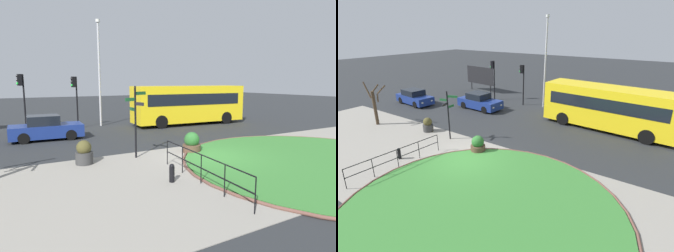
# 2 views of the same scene
# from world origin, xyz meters

# --- Properties ---
(ground) EXTENTS (120.00, 120.00, 0.00)m
(ground) POSITION_xyz_m (0.00, 0.00, 0.00)
(ground) COLOR #282B2D
(sidewalk_paving) EXTENTS (32.00, 8.66, 0.02)m
(sidewalk_paving) POSITION_xyz_m (0.00, -1.67, 0.01)
(sidewalk_paving) COLOR gray
(sidewalk_paving) RESTS_ON ground
(grass_island) EXTENTS (11.78, 11.78, 0.10)m
(grass_island) POSITION_xyz_m (3.65, -3.07, 0.05)
(grass_island) COLOR #387A33
(grass_island) RESTS_ON ground
(grass_kerb_ring) EXTENTS (12.09, 12.09, 0.11)m
(grass_kerb_ring) POSITION_xyz_m (3.65, -3.07, 0.06)
(grass_kerb_ring) COLOR brown
(grass_kerb_ring) RESTS_ON ground
(signpost_directional) EXTENTS (1.20, 1.14, 3.33)m
(signpost_directional) POSITION_xyz_m (-2.99, 1.70, 1.98)
(signpost_directional) COLOR black
(signpost_directional) RESTS_ON ground
(bollard_foreground) EXTENTS (0.19, 0.19, 0.68)m
(bollard_foreground) POSITION_xyz_m (-3.28, -2.05, 0.35)
(bollard_foreground) COLOR black
(bollard_foreground) RESTS_ON ground
(railing_grass_edge) EXTENTS (0.38, 5.38, 1.06)m
(railing_grass_edge) POSITION_xyz_m (-2.47, -2.68, 0.69)
(railing_grass_edge) COLOR black
(railing_grass_edge) RESTS_ON ground
(bus_yellow) EXTENTS (9.49, 3.07, 3.16)m
(bus_yellow) POSITION_xyz_m (5.22, 9.68, 1.70)
(bus_yellow) COLOR yellow
(bus_yellow) RESTS_ON ground
(car_near_lane) EXTENTS (4.28, 2.04, 1.50)m
(car_near_lane) POSITION_xyz_m (-6.01, 8.45, 0.68)
(car_near_lane) COLOR navy
(car_near_lane) RESTS_ON ground
(car_far_lane) EXTENTS (4.21, 2.07, 1.45)m
(car_far_lane) POSITION_xyz_m (-12.40, 6.05, 0.67)
(car_far_lane) COLOR navy
(car_far_lane) RESTS_ON ground
(traffic_light_near) EXTENTS (0.48, 0.32, 3.88)m
(traffic_light_near) POSITION_xyz_m (-3.45, 11.80, 2.84)
(traffic_light_near) COLOR black
(traffic_light_near) RESTS_ON ground
(traffic_light_far) EXTENTS (0.49, 0.30, 4.02)m
(traffic_light_far) POSITION_xyz_m (-6.99, 11.86, 2.94)
(traffic_light_far) COLOR black
(traffic_light_far) RESTS_ON ground
(lamppost_tall) EXTENTS (0.32, 0.32, 8.22)m
(lamppost_tall) POSITION_xyz_m (-1.38, 12.39, 4.40)
(lamppost_tall) COLOR #B7B7BC
(lamppost_tall) RESTS_ON ground
(billboard_left) EXTENTS (4.33, 0.60, 2.87)m
(billboard_left) POSITION_xyz_m (-10.68, 14.22, 1.83)
(billboard_left) COLOR black
(billboard_left) RESTS_ON ground
(planter_near_signpost) EXTENTS (0.90, 0.90, 1.04)m
(planter_near_signpost) POSITION_xyz_m (-0.17, 1.28, 0.47)
(planter_near_signpost) COLOR brown
(planter_near_signpost) RESTS_ON ground
(planter_kerbside) EXTENTS (0.74, 0.74, 1.05)m
(planter_kerbside) POSITION_xyz_m (-5.37, 1.81, 0.48)
(planter_kerbside) COLOR #383838
(planter_kerbside) RESTS_ON ground
(street_tree_bare) EXTENTS (1.43, 1.22, 3.41)m
(street_tree_bare) POSITION_xyz_m (-9.82, 0.59, 1.68)
(street_tree_bare) COLOR #423323
(street_tree_bare) RESTS_ON ground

